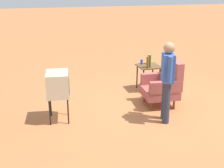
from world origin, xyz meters
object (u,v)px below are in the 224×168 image
side_table (149,69)px  tv_on_stand (58,84)px  armchair (164,84)px  bottle_wine_green (150,61)px  soda_can_blue (142,62)px  person_standing (167,78)px  bottle_tall_amber (148,62)px  flower_vase (149,58)px

side_table → tv_on_stand: (1.19, -2.47, 0.22)m
armchair → tv_on_stand: 2.44m
armchair → tv_on_stand: (0.15, -2.42, 0.28)m
side_table → tv_on_stand: size_ratio=0.64×
bottle_wine_green → armchair: bearing=-0.7°
soda_can_blue → bottle_wine_green: (0.36, 0.07, 0.10)m
person_standing → soda_can_blue: 2.08m
tv_on_stand → person_standing: person_standing is taller
soda_can_blue → bottle_tall_amber: bearing=-0.4°
armchair → tv_on_stand: bearing=-86.4°
side_table → bottle_wine_green: 0.30m
bottle_tall_amber → person_standing: bearing=-9.4°
person_standing → bottle_tall_amber: person_standing is taller
bottle_tall_amber → soda_can_blue: bottle_tall_amber is taller
armchair → bottle_tall_amber: (-0.84, -0.06, 0.32)m
person_standing → bottle_wine_green: person_standing is taller
bottle_tall_amber → flower_vase: size_ratio=1.13×
armchair → soda_can_blue: bearing=-177.3°
bottle_tall_amber → soda_can_blue: (-0.42, 0.00, -0.09)m
bottle_tall_amber → bottle_wine_green: bottle_wine_green is taller
tv_on_stand → flower_vase: bearing=118.3°
soda_can_blue → armchair: bearing=2.7°
side_table → armchair: bearing=-3.1°
side_table → soda_can_blue: 0.29m
side_table → person_standing: person_standing is taller
bottle_tall_amber → tv_on_stand: bearing=-67.3°
armchair → person_standing: (0.80, -0.33, 0.44)m
soda_can_blue → bottle_wine_green: 0.38m
side_table → soda_can_blue: soda_can_blue is taller
person_standing → armchair: bearing=157.4°
soda_can_blue → flower_vase: flower_vase is taller
tv_on_stand → soda_can_blue: tv_on_stand is taller
flower_vase → soda_can_blue: bearing=-99.8°
flower_vase → person_standing: bearing=-13.0°
armchair → side_table: size_ratio=1.60×
bottle_wine_green → person_standing: bearing=-11.5°
bottle_tall_amber → soda_can_blue: bearing=179.6°
person_standing → soda_can_blue: (-2.05, 0.27, -0.21)m
side_table → flower_vase: (-0.18, 0.08, 0.25)m
armchair → side_table: armchair is taller
bottle_wine_green → side_table: bearing=162.9°
bottle_wine_green → flower_vase: 0.35m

